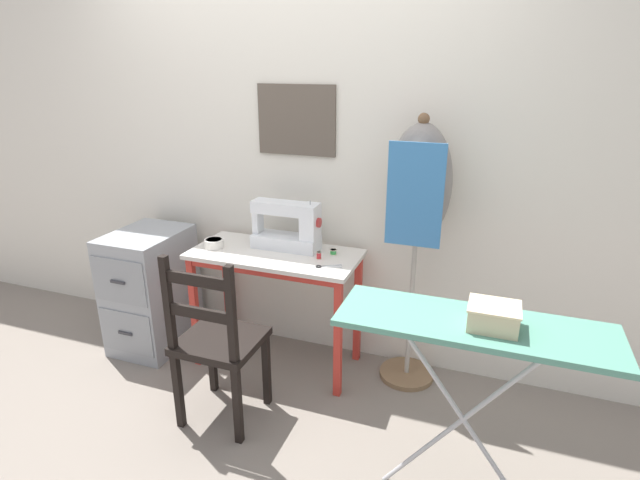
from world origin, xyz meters
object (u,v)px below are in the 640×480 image
object	(u,v)px
thread_spool_near_machine	(319,255)
dress_form	(418,197)
fabric_bowl	(214,243)
scissors	(325,266)
thread_spool_mid_table	(333,252)
wooden_chair	(218,343)
storage_box	(493,316)
sewing_machine	(289,227)
filing_cabinet	(151,290)
ironing_board	(473,334)

from	to	relation	value
thread_spool_near_machine	dress_form	distance (m)	0.64
fabric_bowl	scissors	bearing A→B (deg)	-4.34
thread_spool_mid_table	dress_form	world-z (taller)	dress_form
wooden_chair	storage_box	size ratio (longest dim) A/B	5.12
sewing_machine	scissors	bearing A→B (deg)	-33.81
sewing_machine	storage_box	distance (m)	1.42
scissors	thread_spool_near_machine	xyz separation A→B (m)	(-0.07, 0.10, 0.02)
fabric_bowl	storage_box	size ratio (longest dim) A/B	0.63
fabric_bowl	filing_cabinet	distance (m)	0.61
scissors	wooden_chair	world-z (taller)	wooden_chair
filing_cabinet	wooden_chair	bearing A→B (deg)	-32.17
thread_spool_mid_table	ironing_board	xyz separation A→B (m)	(0.83, -0.79, 0.06)
dress_form	ironing_board	xyz separation A→B (m)	(0.36, -0.82, -0.30)
fabric_bowl	ironing_board	xyz separation A→B (m)	(1.53, -0.65, 0.05)
fabric_bowl	filing_cabinet	world-z (taller)	fabric_bowl
dress_form	storage_box	size ratio (longest dim) A/B	8.35
sewing_machine	thread_spool_near_machine	xyz separation A→B (m)	(0.22, -0.10, -0.11)
scissors	thread_spool_mid_table	world-z (taller)	thread_spool_mid_table
filing_cabinet	ironing_board	size ratio (longest dim) A/B	0.76
fabric_bowl	thread_spool_mid_table	bearing A→B (deg)	10.90
fabric_bowl	storage_box	distance (m)	1.74
wooden_chair	scissors	bearing A→B (deg)	50.24
scissors	thread_spool_mid_table	distance (m)	0.19
sewing_machine	filing_cabinet	size ratio (longest dim) A/B	0.53
fabric_bowl	storage_box	world-z (taller)	storage_box
scissors	thread_spool_near_machine	bearing A→B (deg)	125.46
fabric_bowl	thread_spool_near_machine	bearing A→B (deg)	3.79
fabric_bowl	ironing_board	distance (m)	1.67
scissors	dress_form	xyz separation A→B (m)	(0.45, 0.22, 0.37)
fabric_bowl	thread_spool_mid_table	xyz separation A→B (m)	(0.71, 0.14, -0.01)
thread_spool_near_machine	fabric_bowl	bearing A→B (deg)	-176.21
thread_spool_mid_table	filing_cabinet	world-z (taller)	filing_cabinet
sewing_machine	scissors	distance (m)	0.37
filing_cabinet	thread_spool_near_machine	bearing A→B (deg)	3.63
scissors	ironing_board	world-z (taller)	ironing_board
sewing_machine	ironing_board	xyz separation A→B (m)	(1.10, -0.79, -0.06)
thread_spool_mid_table	storage_box	world-z (taller)	storage_box
scissors	thread_spool_mid_table	size ratio (longest dim) A/B	3.38
sewing_machine	wooden_chair	size ratio (longest dim) A/B	0.44
thread_spool_mid_table	dress_form	xyz separation A→B (m)	(0.46, 0.03, 0.36)
sewing_machine	thread_spool_near_machine	distance (m)	0.26
thread_spool_near_machine	filing_cabinet	world-z (taller)	filing_cabinet
fabric_bowl	thread_spool_near_machine	distance (m)	0.65
thread_spool_mid_table	ironing_board	bearing A→B (deg)	-43.73
fabric_bowl	scissors	size ratio (longest dim) A/B	0.82
filing_cabinet	storage_box	world-z (taller)	storage_box
scissors	filing_cabinet	distance (m)	1.25
fabric_bowl	scissors	xyz separation A→B (m)	(0.72, -0.05, -0.03)
scissors	thread_spool_mid_table	xyz separation A→B (m)	(-0.02, 0.19, 0.01)
dress_form	fabric_bowl	bearing A→B (deg)	-172.07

